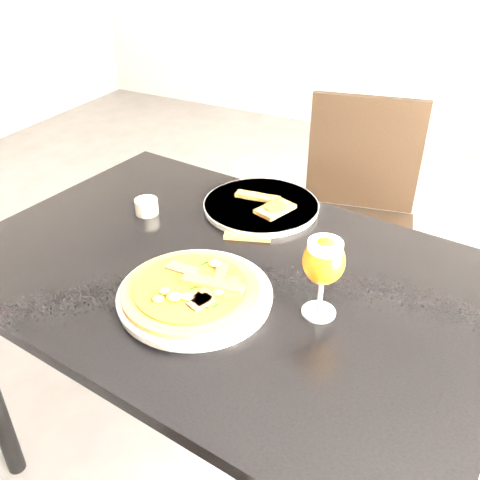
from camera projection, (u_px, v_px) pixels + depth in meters
The scene contains 10 objects.
ground at pixel (151, 454), 1.65m from camera, with size 6.00×6.00×0.00m, color #58585A.
dining_table at pixel (225, 299), 1.25m from camera, with size 1.28×0.92×0.75m.
chair_far at pixel (354, 218), 1.90m from camera, with size 0.49×0.49×0.89m.
plate_main at pixel (195, 296), 1.10m from camera, with size 0.32×0.32×0.02m, color silver.
pizza at pixel (192, 289), 1.09m from camera, with size 0.28×0.28×0.03m.
plate_second at pixel (261, 206), 1.43m from camera, with size 0.30×0.30×0.02m, color silver.
crust_scraps at pixel (269, 204), 1.40m from camera, with size 0.18×0.12×0.01m.
loose_crust at pixel (247, 237), 1.30m from camera, with size 0.11×0.03×0.01m, color brown.
sauce_cup at pixel (146, 206), 1.40m from camera, with size 0.06×0.06×0.04m.
beer_glass at pixel (324, 262), 1.00m from camera, with size 0.08×0.08×0.17m.
Camera 1 is at (0.73, -0.79, 1.45)m, focal length 40.00 mm.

